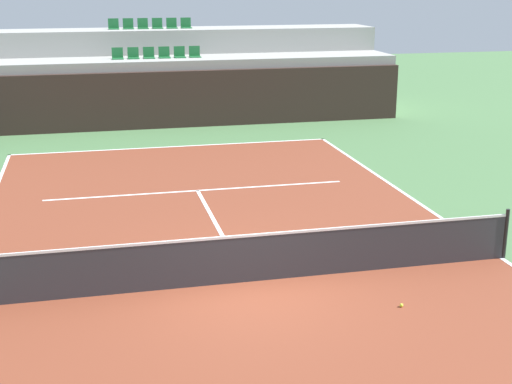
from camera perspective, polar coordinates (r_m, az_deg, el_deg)
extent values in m
plane|color=#477042|center=(14.12, -0.66, -7.10)|extent=(80.00, 80.00, 0.00)
cube|color=brown|center=(14.12, -0.66, -7.08)|extent=(11.00, 24.00, 0.01)
cube|color=white|center=(25.38, -6.51, 3.56)|extent=(11.00, 0.10, 0.00)
cube|color=white|center=(16.10, 18.71, -4.93)|extent=(0.10, 24.00, 0.00)
cube|color=white|center=(20.05, -4.62, 0.11)|extent=(8.26, 0.10, 0.00)
cube|color=white|center=(17.04, -2.99, -2.85)|extent=(0.10, 6.40, 0.00)
cube|color=#33231E|center=(28.51, -7.41, 7.19)|extent=(19.44, 0.30, 2.20)
cube|color=#9E9E99|center=(29.81, -7.69, 7.93)|extent=(19.44, 2.40, 2.56)
cube|color=#9E9E99|center=(32.11, -8.16, 9.42)|extent=(19.44, 2.40, 3.56)
cube|color=#1E6633|center=(29.54, -10.81, 10.26)|extent=(0.44, 0.44, 0.04)
cube|color=#1E6633|center=(29.72, -10.85, 10.72)|extent=(0.44, 0.04, 0.40)
cube|color=#1E6633|center=(29.57, -9.60, 10.33)|extent=(0.44, 0.44, 0.04)
cube|color=#1E6633|center=(29.75, -9.65, 10.79)|extent=(0.44, 0.04, 0.40)
cube|color=#1E6633|center=(29.62, -8.39, 10.39)|extent=(0.44, 0.44, 0.04)
cube|color=#1E6633|center=(29.79, -8.45, 10.85)|extent=(0.44, 0.04, 0.40)
cube|color=#1E6633|center=(29.68, -7.19, 10.45)|extent=(0.44, 0.44, 0.04)
cube|color=#1E6633|center=(29.85, -7.25, 10.91)|extent=(0.44, 0.04, 0.40)
cube|color=#1E6633|center=(29.75, -5.99, 10.50)|extent=(0.44, 0.44, 0.04)
cube|color=#1E6633|center=(29.92, -6.06, 10.96)|extent=(0.44, 0.04, 0.40)
cube|color=#1E6633|center=(29.83, -4.80, 10.55)|extent=(0.44, 0.44, 0.04)
cube|color=#1E6633|center=(30.00, -4.87, 11.00)|extent=(0.44, 0.04, 0.40)
cube|color=#1E6633|center=(31.85, -11.12, 12.48)|extent=(0.44, 0.44, 0.04)
cube|color=#1E6633|center=(32.03, -11.16, 12.89)|extent=(0.44, 0.04, 0.40)
cube|color=#1E6633|center=(31.88, -9.99, 12.54)|extent=(0.44, 0.44, 0.04)
cube|color=#1E6633|center=(32.06, -10.03, 12.95)|extent=(0.44, 0.04, 0.40)
cube|color=#1E6633|center=(31.92, -8.86, 12.60)|extent=(0.44, 0.44, 0.04)
cube|color=#1E6633|center=(32.10, -8.91, 13.01)|extent=(0.44, 0.04, 0.40)
cube|color=#1E6633|center=(31.97, -7.73, 12.65)|extent=(0.44, 0.44, 0.04)
cube|color=#1E6633|center=(32.16, -7.78, 13.06)|extent=(0.44, 0.04, 0.40)
cube|color=#1E6633|center=(32.04, -6.61, 12.69)|extent=(0.44, 0.44, 0.04)
cube|color=#1E6633|center=(32.22, -6.67, 13.11)|extent=(0.44, 0.04, 0.40)
cube|color=#1E6633|center=(32.11, -5.49, 12.74)|extent=(0.44, 0.44, 0.04)
cube|color=#1E6633|center=(32.30, -5.55, 13.15)|extent=(0.44, 0.04, 0.40)
cylinder|color=black|center=(15.94, 19.04, -3.12)|extent=(0.08, 0.08, 1.07)
cube|color=#333338|center=(13.94, -0.67, -5.33)|extent=(10.90, 0.02, 0.92)
cube|color=white|center=(13.76, -0.68, -3.46)|extent=(10.90, 0.04, 0.05)
sphere|color=#CCE033|center=(13.33, 11.36, -8.73)|extent=(0.07, 0.07, 0.07)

